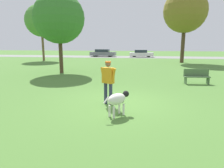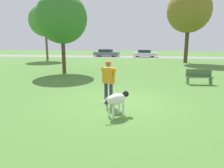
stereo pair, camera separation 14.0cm
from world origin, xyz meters
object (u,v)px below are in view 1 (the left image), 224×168
object	(u,v)px
dog	(118,99)
parked_car_white	(141,53)
tree_far_left	(41,21)
frisbee	(113,98)
person	(108,79)
parked_car_grey	(103,53)
park_bench	(197,76)
tree_far_right	(185,11)
tree_near_left	(59,18)

from	to	relation	value
dog	parked_car_white	size ratio (longest dim) A/B	0.22
tree_far_left	frisbee	bearing A→B (deg)	-55.41
person	parked_car_grey	distance (m)	29.16
tree_far_left	parked_car_grey	xyz separation A→B (m)	(6.34, 9.79, -4.65)
dog	park_bench	bearing A→B (deg)	4.79
tree_far_right	tree_far_left	bearing A→B (deg)	178.65
dog	parked_car_white	xyz separation A→B (m)	(0.36, 29.65, 0.09)
frisbee	parked_car_white	size ratio (longest dim) A/B	0.05
parked_car_grey	parked_car_white	xyz separation A→B (m)	(6.86, -0.06, -0.03)
tree_near_left	parked_car_grey	xyz separation A→B (m)	(-0.88, 20.82, -3.51)
person	tree_far_left	xyz separation A→B (m)	(-12.33, 18.74, 4.33)
tree_far_right	parked_car_grey	world-z (taller)	tree_far_right
tree_far_left	parked_car_white	world-z (taller)	tree_far_left
parked_car_white	park_bench	bearing A→B (deg)	-83.94
frisbee	park_bench	size ratio (longest dim) A/B	0.15
person	tree_near_left	size ratio (longest dim) A/B	0.27
parked_car_grey	person	bearing A→B (deg)	-75.71
tree_far_left	person	bearing A→B (deg)	-56.66
frisbee	tree_far_right	size ratio (longest dim) A/B	0.03
person	frisbee	size ratio (longest dim) A/B	7.41
frisbee	park_bench	world-z (taller)	park_bench
tree_far_left	park_bench	xyz separation A→B (m)	(16.62, -14.10, -4.84)
frisbee	dog	bearing A→B (deg)	-76.90
person	park_bench	size ratio (longest dim) A/B	1.14
dog	tree_far_left	bearing A→B (deg)	70.63
person	frisbee	world-z (taller)	person
frisbee	tree_far_right	bearing A→B (deg)	71.51
frisbee	park_bench	distance (m)	5.75
tree_far_right	park_bench	bearing A→B (deg)	-96.79
tree_far_right	parked_car_grey	distance (m)	16.58
tree_far_left	parked_car_white	xyz separation A→B (m)	(13.21, 9.73, -4.68)
tree_far_right	tree_far_left	xyz separation A→B (m)	(-18.25, 0.43, -0.71)
frisbee	park_bench	xyz separation A→B (m)	(4.23, 3.86, 0.44)
person	tree_near_left	world-z (taller)	tree_near_left
tree_far_right	parked_car_grey	size ratio (longest dim) A/B	1.84
person	parked_car_grey	size ratio (longest dim) A/B	0.35
tree_near_left	tree_far_left	bearing A→B (deg)	123.26
park_bench	dog	bearing A→B (deg)	-127.46
parked_car_grey	frisbee	bearing A→B (deg)	-75.28
parked_car_grey	parked_car_white	size ratio (longest dim) A/B	1.12
tree_far_left	parked_car_grey	size ratio (longest dim) A/B	1.60
tree_far_left	park_bench	world-z (taller)	tree_far_left
parked_car_grey	park_bench	size ratio (longest dim) A/B	3.25
person	parked_car_white	size ratio (longest dim) A/B	0.39
dog	park_bench	distance (m)	6.94
dog	tree_near_left	distance (m)	11.12
tree_near_left	parked_car_white	xyz separation A→B (m)	(5.98, 20.76, -3.54)
parked_car_white	tree_near_left	bearing A→B (deg)	-108.16
dog	tree_far_left	world-z (taller)	tree_far_left
dog	parked_car_grey	distance (m)	30.41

